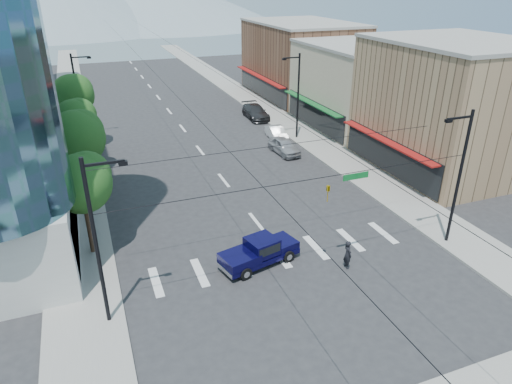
{
  "coord_description": "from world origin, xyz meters",
  "views": [
    {
      "loc": [
        -10.33,
        -20.73,
        16.02
      ],
      "look_at": [
        -0.5,
        4.88,
        3.0
      ],
      "focal_mm": 32.0,
      "sensor_mm": 36.0,
      "label": 1
    }
  ],
  "objects_px": {
    "pickup_truck": "(259,251)",
    "parked_car_mid": "(277,133)",
    "pedestrian": "(348,254)",
    "parked_car_far": "(256,112)",
    "parked_car_near": "(284,146)"
  },
  "relations": [
    {
      "from": "parked_car_far",
      "to": "pedestrian",
      "type": "bearing_deg",
      "value": -98.98
    },
    {
      "from": "pickup_truck",
      "to": "parked_car_mid",
      "type": "xyz_separation_m",
      "value": [
        10.35,
        21.29,
        -0.19
      ]
    },
    {
      "from": "pedestrian",
      "to": "parked_car_near",
      "type": "height_order",
      "value": "pedestrian"
    },
    {
      "from": "parked_car_near",
      "to": "parked_car_far",
      "type": "distance_m",
      "value": 12.73
    },
    {
      "from": "pedestrian",
      "to": "parked_car_mid",
      "type": "distance_m",
      "value": 24.18
    },
    {
      "from": "parked_car_near",
      "to": "parked_car_far",
      "type": "xyz_separation_m",
      "value": [
        1.8,
        12.6,
        0.05
      ]
    },
    {
      "from": "parked_car_near",
      "to": "parked_car_mid",
      "type": "height_order",
      "value": "parked_car_near"
    },
    {
      "from": "parked_car_near",
      "to": "parked_car_far",
      "type": "bearing_deg",
      "value": 77.74
    },
    {
      "from": "pedestrian",
      "to": "parked_car_far",
      "type": "height_order",
      "value": "pedestrian"
    },
    {
      "from": "parked_car_far",
      "to": "parked_car_near",
      "type": "bearing_deg",
      "value": -95.93
    },
    {
      "from": "pickup_truck",
      "to": "parked_car_near",
      "type": "height_order",
      "value": "pickup_truck"
    },
    {
      "from": "pickup_truck",
      "to": "parked_car_mid",
      "type": "relative_size",
      "value": 1.25
    },
    {
      "from": "pickup_truck",
      "to": "parked_car_near",
      "type": "bearing_deg",
      "value": 47.46
    },
    {
      "from": "parked_car_mid",
      "to": "parked_car_far",
      "type": "relative_size",
      "value": 0.76
    },
    {
      "from": "pickup_truck",
      "to": "parked_car_mid",
      "type": "bearing_deg",
      "value": 50.21
    }
  ]
}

